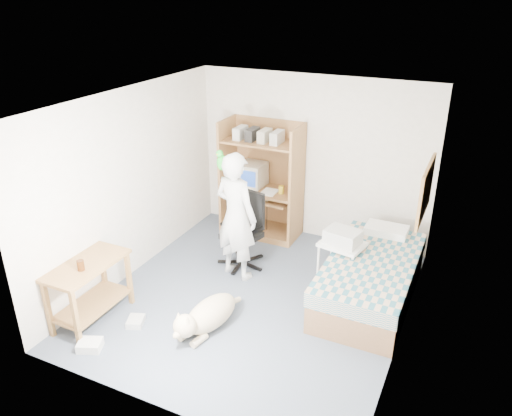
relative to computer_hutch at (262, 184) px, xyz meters
The scene contains 21 objects.
floor 2.05m from the computer_hutch, 68.06° to the right, with size 4.00×4.00×0.00m, color #495364.
wall_back 0.86m from the computer_hutch, 20.54° to the left, with size 3.60×0.02×2.50m, color beige.
wall_right 3.07m from the computer_hutch, 34.80° to the right, with size 0.02×4.00×2.50m, color beige.
wall_left 2.10m from the computer_hutch, 122.33° to the right, with size 0.02×4.00×2.50m, color beige.
ceiling 2.52m from the computer_hutch, 68.06° to the right, with size 3.60×4.00×0.02m, color white.
computer_hutch is the anchor object (origin of this frame).
bed 2.35m from the computer_hutch, 29.29° to the right, with size 1.02×2.02×0.66m.
side_desk 3.08m from the computer_hutch, 106.14° to the right, with size 0.50×1.00×0.75m.
corkboard 2.69m from the computer_hutch, 18.72° to the right, with size 0.04×0.94×0.66m.
office_chair 1.12m from the computer_hutch, 79.43° to the right, with size 0.59×0.59×1.05m.
person 1.34m from the computer_hutch, 80.31° to the right, with size 0.64×0.42×1.74m, color silver.
parrot 1.52m from the computer_hutch, 88.96° to the right, with size 0.13×0.22×0.35m.
dog 2.65m from the computer_hutch, 79.49° to the right, with size 0.50×1.13×0.43m.
printer_cart 1.91m from the computer_hutch, 32.33° to the right, with size 0.60×0.52×0.64m.
printer 1.87m from the computer_hutch, 32.33° to the right, with size 0.42×0.32×0.18m, color #B3B3AE.
crt_monitor 0.22m from the computer_hutch, behind, with size 0.39×0.41×0.36m.
keyboard 0.22m from the computer_hutch, 102.38° to the right, with size 0.45×0.16×0.03m, color beige.
pencil_cup 0.36m from the computer_hutch, 13.96° to the right, with size 0.08×0.08×0.12m, color yellow.
drink_glass 3.17m from the computer_hutch, 104.64° to the right, with size 0.08×0.08×0.12m, color #3F1F0A.
floor_box_a 3.51m from the computer_hutch, 98.57° to the right, with size 0.25×0.20×0.10m, color silver.
floor_box_b 2.95m from the computer_hutch, 96.72° to the right, with size 0.18×0.22×0.08m, color #B0B0AB.
Camera 1 is at (2.28, -4.79, 3.63)m, focal length 35.00 mm.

